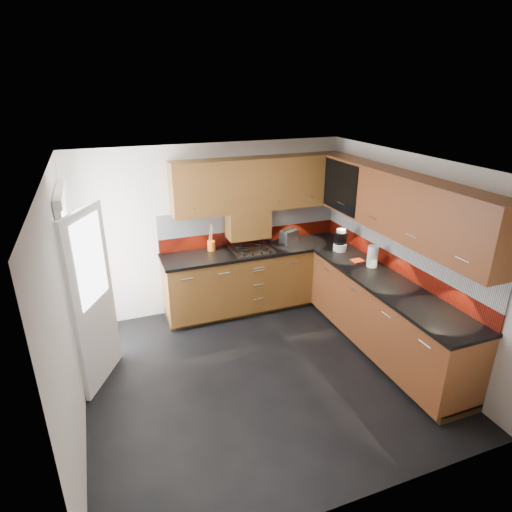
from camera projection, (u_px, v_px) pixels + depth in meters
name	position (u px, v px, depth m)	size (l,w,h in m)	color
room	(260.00, 253.00, 4.41)	(4.00, 3.80, 2.64)	black
base_cabinets	(314.00, 298.00, 5.78)	(2.70, 3.20, 0.95)	brown
countertop	(315.00, 265.00, 5.58)	(2.72, 3.22, 0.04)	black
backsplash	(323.00, 237.00, 5.74)	(2.70, 3.20, 0.54)	maroon
upper_cabinets	(329.00, 194.00, 5.36)	(2.50, 3.20, 0.72)	brown
extractor_hood	(248.00, 224.00, 6.05)	(0.60, 0.33, 0.40)	brown
glass_cabinet	(350.00, 184.00, 5.75)	(0.32, 0.80, 0.66)	black
back_door	(83.00, 291.00, 4.64)	(0.42, 1.19, 2.04)	white
gas_hob	(252.00, 249.00, 6.03)	(0.55, 0.49, 0.04)	silver
utensil_pot	(211.00, 244.00, 5.99)	(0.11, 0.11, 0.40)	#CC6413
toaster	(289.00, 236.00, 6.31)	(0.31, 0.26, 0.19)	silver
food_processor	(340.00, 241.00, 5.97)	(0.19, 0.19, 0.31)	white
paper_towel	(372.00, 256.00, 5.45)	(0.13, 0.13, 0.28)	white
orange_cloth	(357.00, 261.00, 5.65)	(0.15, 0.13, 0.02)	red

